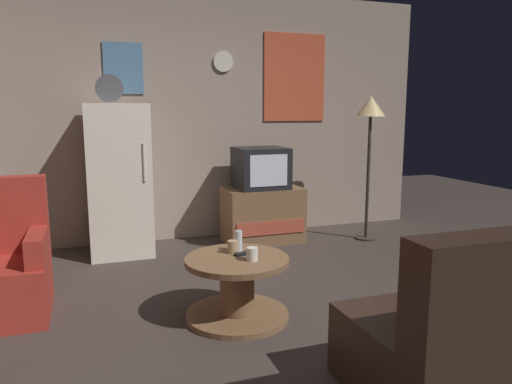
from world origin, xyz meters
The scene contains 11 objects.
ground_plane centered at (0.00, 0.00, 0.00)m, with size 12.00×12.00×0.00m, color #3D332D.
wall_with_art centered at (0.01, 2.45, 1.37)m, with size 5.20×0.12×2.73m.
fridge centered at (-1.02, 2.02, 0.75)m, with size 0.60×0.62×1.77m.
tv_stand centered at (0.49, 1.98, 0.30)m, with size 0.84×0.53×0.60m.
crt_tv centered at (0.47, 1.98, 0.82)m, with size 0.54×0.51×0.44m.
standing_lamp centered at (1.63, 1.68, 1.36)m, with size 0.32×0.32×1.59m.
coffee_table centered at (-0.37, 0.14, 0.22)m, with size 0.72×0.72×0.44m.
wine_glass centered at (-0.31, 0.28, 0.51)m, with size 0.05×0.05×0.15m, color silver.
mug_ceramic_white centered at (-0.29, 0.04, 0.48)m, with size 0.08×0.08×0.09m, color silver.
mug_ceramic_tan centered at (-0.36, 0.25, 0.48)m, with size 0.08×0.08×0.09m, color tan.
remote_control centered at (-0.30, 0.18, 0.45)m, with size 0.15×0.04×0.02m, color black.
Camera 1 is at (-1.30, -2.92, 1.44)m, focal length 33.97 mm.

